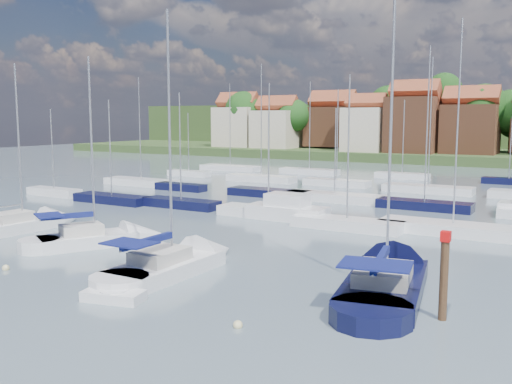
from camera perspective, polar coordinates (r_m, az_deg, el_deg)
The scene contains 12 objects.
ground at distance 65.55m, azimuth 15.34°, elevation -0.40°, with size 260.00×260.00×0.00m, color #4A5A64.
sailboat_left at distance 40.65m, azimuth -14.97°, elevation -4.59°, with size 7.29×10.04×13.73m.
sailboat_centre at distance 33.30m, azimuth -7.42°, elevation -7.08°, with size 3.12×11.54×15.65m.
sailboat_navy at distance 31.03m, azimuth 13.19°, elevation -8.32°, with size 5.95×14.04×18.76m.
sailboat_far at distance 48.09m, azimuth -21.57°, elevation -3.05°, with size 3.36×10.51×13.78m.
tender at distance 28.42m, azimuth -14.05°, elevation -10.04°, with size 3.14×1.98×0.63m.
timber_piling at distance 26.19m, azimuth 18.19°, elevation -10.18°, with size 0.40×0.40×6.16m.
buoy_b at distance 35.98m, azimuth -23.73°, elevation -7.14°, with size 0.41×0.41×0.41m, color beige.
buoy_c at distance 31.74m, azimuth -11.11°, elevation -8.55°, with size 0.51×0.51×0.51m, color #D85914.
buoy_d at distance 24.40m, azimuth -1.83°, elevation -13.39°, with size 0.41×0.41×0.41m, color beige.
buoy_e at distance 31.72m, azimuth 10.83°, elevation -8.55°, with size 0.43×0.43×0.43m, color #D85914.
marina_field at distance 60.37m, azimuth 15.90°, elevation -0.66°, with size 79.62×41.41×15.93m.
Camera 1 is at (16.58, -22.82, 8.69)m, focal length 40.00 mm.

